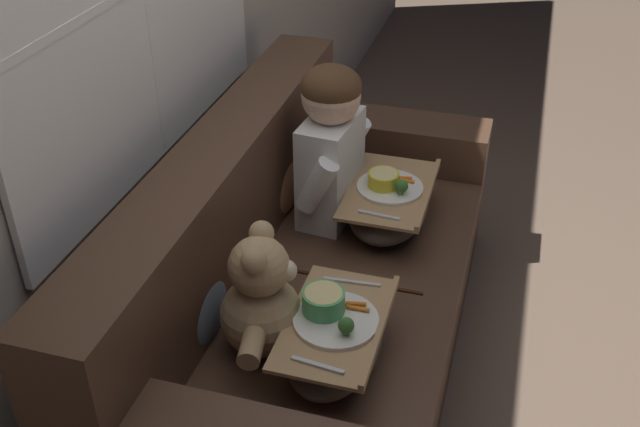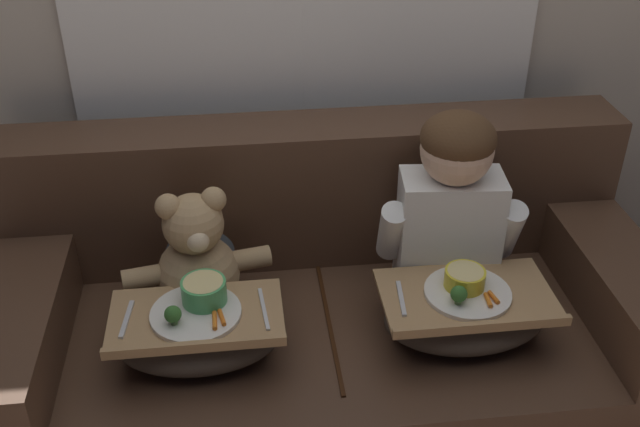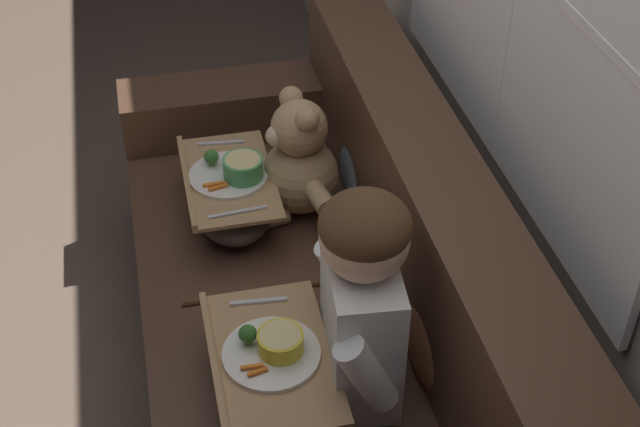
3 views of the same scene
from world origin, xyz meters
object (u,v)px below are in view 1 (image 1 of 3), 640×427
(couch, at_px, (303,296))
(throw_pillow_behind_teddy, at_px, (197,293))
(lap_tray_child, at_px, (389,205))
(lap_tray_teddy, at_px, (335,338))
(teddy_bear, at_px, (263,302))
(throw_pillow_behind_child, at_px, (279,171))
(child_figure, at_px, (331,137))

(couch, relative_size, throw_pillow_behind_teddy, 5.73)
(throw_pillow_behind_teddy, bearing_deg, lap_tray_child, -29.58)
(couch, relative_size, lap_tray_teddy, 4.18)
(couch, xyz_separation_m, teddy_bear, (-0.36, 0.00, 0.26))
(throw_pillow_behind_teddy, bearing_deg, couch, -28.88)
(throw_pillow_behind_child, bearing_deg, child_figure, -90.03)
(lap_tray_teddy, bearing_deg, throw_pillow_behind_child, 29.51)
(couch, bearing_deg, teddy_bear, 179.85)
(child_figure, bearing_deg, couch, -179.17)
(couch, relative_size, throw_pillow_behind_child, 5.57)
(couch, relative_size, child_figure, 3.25)
(teddy_bear, bearing_deg, lap_tray_teddy, -89.99)
(couch, xyz_separation_m, lap_tray_child, (0.36, -0.21, 0.18))
(teddy_bear, relative_size, lap_tray_teddy, 0.94)
(throw_pillow_behind_teddy, relative_size, lap_tray_teddy, 0.73)
(child_figure, bearing_deg, lap_tray_child, -90.09)
(lap_tray_child, bearing_deg, couch, 149.74)
(couch, bearing_deg, lap_tray_child, -30.26)
(throw_pillow_behind_teddy, bearing_deg, lap_tray_teddy, -89.86)
(throw_pillow_behind_child, xyz_separation_m, lap_tray_teddy, (-0.72, -0.41, -0.07))
(child_figure, distance_m, lap_tray_child, 0.32)
(lap_tray_teddy, bearing_deg, lap_tray_child, -0.12)
(teddy_bear, bearing_deg, throw_pillow_behind_teddy, 90.29)
(throw_pillow_behind_teddy, xyz_separation_m, child_figure, (0.72, -0.19, 0.16))
(lap_tray_teddy, bearing_deg, teddy_bear, 90.01)
(couch, distance_m, lap_tray_teddy, 0.45)
(couch, height_order, lap_tray_child, couch)
(throw_pillow_behind_teddy, xyz_separation_m, teddy_bear, (0.00, -0.20, 0.01))
(teddy_bear, distance_m, lap_tray_teddy, 0.23)
(couch, height_order, child_figure, child_figure)
(teddy_bear, bearing_deg, child_figure, 0.34)
(child_figure, relative_size, teddy_bear, 1.37)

